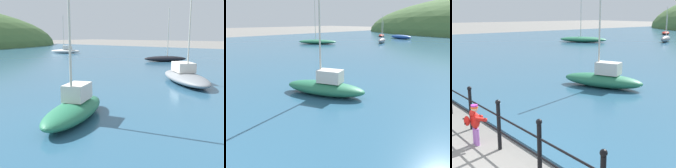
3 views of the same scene
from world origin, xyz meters
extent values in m
cylinder|color=black|center=(-2.25, 1.50, 0.55)|extent=(0.09, 0.09, 1.10)
sphere|color=black|center=(-2.25, 1.50, 1.15)|extent=(0.12, 0.12, 0.12)
cylinder|color=black|center=(-0.57, 1.50, 0.55)|extent=(0.09, 0.09, 1.10)
sphere|color=black|center=(-0.57, 1.50, 1.15)|extent=(0.12, 0.12, 0.12)
cylinder|color=black|center=(1.10, 1.50, 0.55)|extent=(0.09, 0.09, 1.10)
sphere|color=black|center=(1.10, 1.50, 1.15)|extent=(0.12, 0.12, 0.12)
sphere|color=black|center=(2.78, 1.50, 1.15)|extent=(0.12, 0.12, 0.12)
cylinder|color=black|center=(-0.57, 1.50, 0.82)|extent=(10.06, 0.04, 0.04)
cylinder|color=black|center=(-0.57, 1.50, 0.45)|extent=(10.06, 0.04, 0.04)
cylinder|color=#AD66C6|center=(-1.24, 1.18, 0.21)|extent=(0.11, 0.11, 0.42)
cylinder|color=#AD66C6|center=(-1.11, 1.17, 0.21)|extent=(0.11, 0.11, 0.42)
ellipsoid|color=red|center=(-1.17, 1.18, 0.62)|extent=(0.31, 0.24, 0.40)
ellipsoid|color=red|center=(-1.18, 1.12, 0.80)|extent=(0.21, 0.13, 0.18)
cylinder|color=red|center=(-1.31, 1.28, 0.67)|extent=(0.11, 0.32, 0.19)
cylinder|color=red|center=(-1.03, 1.26, 0.67)|extent=(0.11, 0.32, 0.19)
sphere|color=beige|center=(-1.17, 1.18, 0.92)|extent=(0.17, 0.17, 0.17)
cylinder|color=#E5511E|center=(-1.17, 1.18, 0.94)|extent=(0.17, 0.17, 0.04)
cylinder|color=#B233AD|center=(-1.17, 1.18, 0.98)|extent=(0.16, 0.16, 0.04)
ellipsoid|color=red|center=(-1.19, 0.98, 0.64)|extent=(0.23, 0.14, 0.24)
sphere|color=black|center=(-1.24, 0.92, 0.70)|extent=(0.04, 0.04, 0.04)
sphere|color=black|center=(-1.14, 0.92, 0.59)|extent=(0.04, 0.04, 0.04)
ellipsoid|color=maroon|center=(-21.41, 38.91, 0.30)|extent=(2.61, 3.32, 0.41)
cylinder|color=beige|center=(-21.49, 39.04, 2.28)|extent=(0.07, 0.07, 3.56)
ellipsoid|color=#287551|center=(-19.38, 20.85, 0.38)|extent=(5.12, 4.42, 0.56)
cylinder|color=beige|center=(-19.59, 20.70, 3.43)|extent=(0.07, 0.07, 5.53)
ellipsoid|color=#287551|center=(-3.30, 7.60, 0.38)|extent=(3.63, 2.34, 0.56)
cube|color=silver|center=(-3.06, 7.70, 0.91)|extent=(1.13, 0.94, 0.50)
cylinder|color=beige|center=(-3.46, 7.54, 2.56)|extent=(0.07, 0.07, 3.80)
ellipsoid|color=gray|center=(-13.99, 27.93, 0.42)|extent=(1.65, 2.85, 0.65)
cylinder|color=beige|center=(-14.04, 28.06, 1.85)|extent=(0.07, 0.07, 2.21)
camera|label=1|loc=(-8.60, 2.07, 2.64)|focal=42.00mm
camera|label=2|loc=(3.15, 1.84, 3.06)|focal=35.00mm
camera|label=3|loc=(5.69, -1.53, 3.12)|focal=50.00mm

